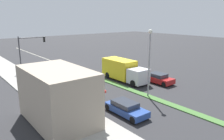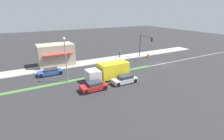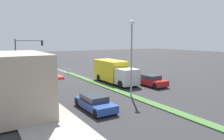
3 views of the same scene
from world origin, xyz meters
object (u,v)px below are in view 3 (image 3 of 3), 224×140
(delivery_truck, at_px, (114,72))
(coupe_blue, at_px, (95,103))
(warning_aframe_sign, at_px, (27,70))
(sedan_silver, at_px, (125,74))
(traffic_signal_main, at_px, (25,50))
(street_lamp, at_px, (132,48))
(hatchback_red, at_px, (152,81))
(pedestrian, at_px, (9,73))

(delivery_truck, height_order, coupe_blue, delivery_truck)
(warning_aframe_sign, bearing_deg, sedan_silver, 127.38)
(traffic_signal_main, distance_m, street_lamp, 21.77)
(sedan_silver, bearing_deg, hatchback_red, 90.00)
(traffic_signal_main, xyz_separation_m, delivery_truck, (-8.32, 14.20, -2.43))
(pedestrian, distance_m, coupe_blue, 18.32)
(traffic_signal_main, xyz_separation_m, warning_aframe_sign, (-0.39, -1.26, -3.47))
(street_lamp, relative_size, coupe_blue, 1.71)
(street_lamp, bearing_deg, pedestrian, -59.78)
(sedan_silver, relative_size, coupe_blue, 0.98)
(traffic_signal_main, distance_m, sedan_silver, 17.26)
(street_lamp, relative_size, sedan_silver, 1.74)
(delivery_truck, bearing_deg, sedan_silver, -153.17)
(traffic_signal_main, height_order, hatchback_red, traffic_signal_main)
(pedestrian, xyz_separation_m, delivery_truck, (-11.49, 9.28, 0.48))
(hatchback_red, bearing_deg, coupe_blue, 23.85)
(street_lamp, xyz_separation_m, pedestrian, (9.29, -15.95, -3.79))
(pedestrian, height_order, sedan_silver, pedestrian)
(delivery_truck, bearing_deg, hatchback_red, 124.28)
(hatchback_red, bearing_deg, warning_aframe_sign, -61.26)
(pedestrian, relative_size, sedan_silver, 0.39)
(pedestrian, relative_size, delivery_truck, 0.22)
(traffic_signal_main, distance_m, pedestrian, 6.54)
(street_lamp, height_order, sedan_silver, street_lamp)
(delivery_truck, height_order, hatchback_red, delivery_truck)
(warning_aframe_sign, height_order, hatchback_red, hatchback_red)
(traffic_signal_main, bearing_deg, coupe_blue, 92.83)
(hatchback_red, bearing_deg, street_lamp, 27.16)
(pedestrian, relative_size, coupe_blue, 0.38)
(traffic_signal_main, relative_size, warning_aframe_sign, 6.69)
(traffic_signal_main, relative_size, sedan_silver, 1.33)
(pedestrian, bearing_deg, hatchback_red, 136.87)
(hatchback_red, bearing_deg, delivery_truck, -55.72)
(street_lamp, xyz_separation_m, sedan_silver, (-5.00, -8.09, -4.12))
(pedestrian, bearing_deg, street_lamp, 120.22)
(warning_aframe_sign, relative_size, delivery_truck, 0.11)
(delivery_truck, distance_m, coupe_blue, 11.20)
(traffic_signal_main, bearing_deg, hatchback_red, 121.28)
(traffic_signal_main, xyz_separation_m, coupe_blue, (-1.12, 22.73, -3.31))
(hatchback_red, bearing_deg, traffic_signal_main, -58.72)
(delivery_truck, bearing_deg, street_lamp, 71.75)
(street_lamp, relative_size, hatchback_red, 1.89)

